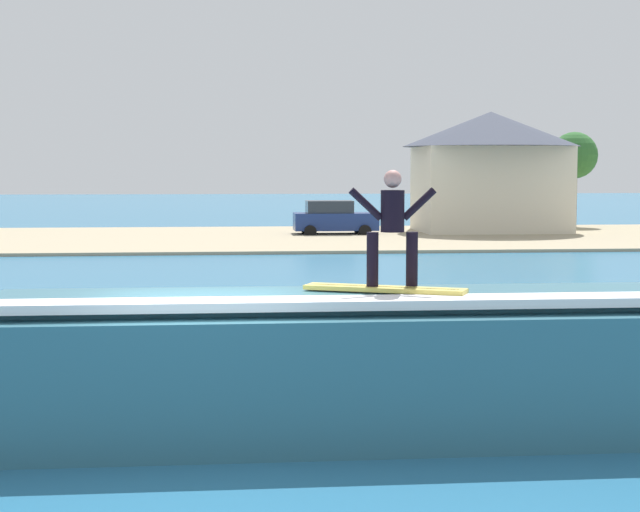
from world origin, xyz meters
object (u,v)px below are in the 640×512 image
Objects in this scene: surfboard at (385,289)px; surfer at (392,222)px; car_far_shore at (334,218)px; wave_crest at (340,360)px; house_gabled_white at (490,163)px; tree_tall_bare at (574,156)px.

surfer reaches higher than surfboard.
surfer is 40.65m from car_far_shore.
surfboard is at bearing -42.08° from wave_crest.
house_gabled_white is at bearing 72.56° from wave_crest.
car_far_shore is at bearing 84.78° from surfer.
car_far_shore is 16.02m from tree_tall_bare.
surfboard is at bearing -111.95° from tree_tall_bare.
house_gabled_white reaches higher than wave_crest.
surfboard reaches higher than car_far_shore.
tree_tall_bare is at bearing 68.05° from surfboard.
surfboard is (0.55, -0.50, 1.04)m from wave_crest.
house_gabled_white is (12.35, 41.83, 0.98)m from surfer.
surfboard is 0.23× the size of house_gabled_white.
wave_crest is 1.15× the size of house_gabled_white.
tree_tall_bare is at bearing 68.14° from surfer.
wave_crest is at bearing 146.75° from surfer.
wave_crest is 5.04× the size of surfboard.
wave_crest is 43.49m from house_gabled_white.
surfboard is at bearing -106.56° from house_gabled_white.
house_gabled_white is at bearing -146.28° from tree_tall_bare.
surfer is (0.11, 0.06, 0.90)m from surfboard.
wave_crest is 2.10m from surfer.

